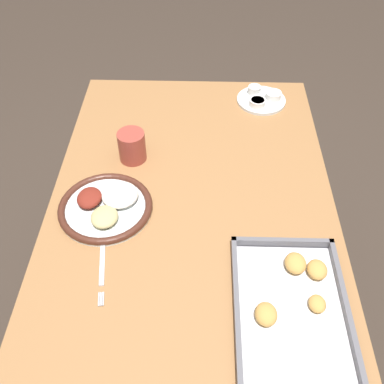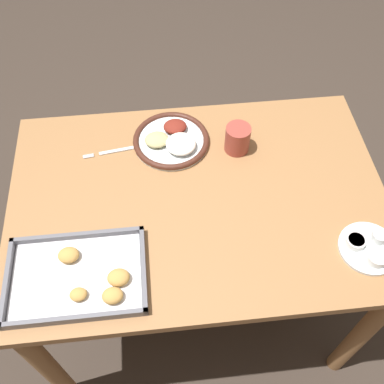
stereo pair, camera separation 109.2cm
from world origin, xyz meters
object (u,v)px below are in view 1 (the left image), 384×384
(dinner_plate, at_px, (106,206))
(fork, at_px, (102,261))
(baking_tray, at_px, (292,304))
(saucer_plate, at_px, (262,98))
(drinking_cup, at_px, (132,146))

(dinner_plate, distance_m, fork, 0.17)
(baking_tray, bearing_deg, saucer_plate, -179.74)
(baking_tray, relative_size, drinking_cup, 3.98)
(dinner_plate, height_order, baking_tray, dinner_plate)
(dinner_plate, xyz_separation_m, fork, (0.17, 0.02, -0.01))
(dinner_plate, distance_m, drinking_cup, 0.22)
(saucer_plate, relative_size, drinking_cup, 1.79)
(fork, bearing_deg, saucer_plate, 139.33)
(baking_tray, xyz_separation_m, drinking_cup, (-0.49, -0.42, 0.04))
(dinner_plate, bearing_deg, baking_tray, 58.73)
(fork, relative_size, drinking_cup, 2.36)
(saucer_plate, distance_m, drinking_cup, 0.51)
(baking_tray, bearing_deg, fork, -103.77)
(saucer_plate, xyz_separation_m, baking_tray, (0.80, 0.00, -0.00))
(fork, relative_size, baking_tray, 0.59)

